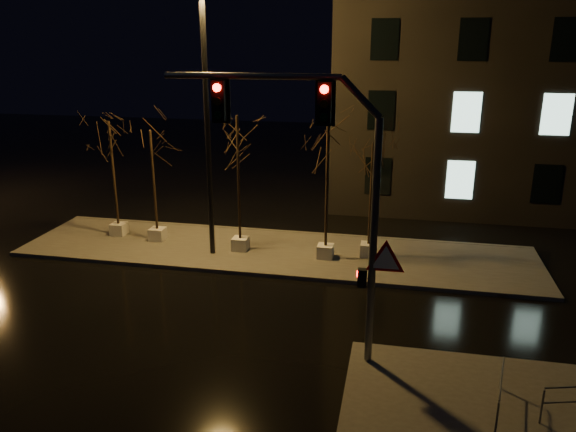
# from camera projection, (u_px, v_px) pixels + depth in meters

# --- Properties ---
(ground) EXTENTS (90.00, 90.00, 0.00)m
(ground) POSITION_uv_depth(u_px,v_px,m) (235.00, 318.00, 18.61)
(ground) COLOR black
(ground) RESTS_ON ground
(median) EXTENTS (22.00, 5.00, 0.15)m
(median) POSITION_uv_depth(u_px,v_px,m) (275.00, 252.00, 24.19)
(median) COLOR #474440
(median) RESTS_ON ground
(sidewalk_corner) EXTENTS (7.00, 5.00, 0.15)m
(sidewalk_corner) POSITION_uv_depth(u_px,v_px,m) (485.00, 410.00, 13.89)
(sidewalk_corner) COLOR #474440
(sidewalk_corner) RESTS_ON ground
(building) EXTENTS (25.00, 12.00, 15.00)m
(building) POSITION_uv_depth(u_px,v_px,m) (574.00, 64.00, 30.47)
(building) COLOR black
(building) RESTS_ON ground
(tree_0) EXTENTS (1.80, 1.80, 5.40)m
(tree_0) POSITION_uv_depth(u_px,v_px,m) (111.00, 147.00, 24.81)
(tree_0) COLOR silver
(tree_0) RESTS_ON median
(tree_1) EXTENTS (1.80, 1.80, 5.10)m
(tree_1) POSITION_uv_depth(u_px,v_px,m) (152.00, 156.00, 24.20)
(tree_1) COLOR silver
(tree_1) RESTS_ON median
(tree_2) EXTENTS (1.80, 1.80, 5.92)m
(tree_2) POSITION_uv_depth(u_px,v_px,m) (238.00, 147.00, 22.82)
(tree_2) COLOR silver
(tree_2) RESTS_ON median
(tree_3) EXTENTS (1.80, 1.80, 5.63)m
(tree_3) POSITION_uv_depth(u_px,v_px,m) (327.00, 157.00, 22.04)
(tree_3) COLOR silver
(tree_3) RESTS_ON median
(tree_4) EXTENTS (1.80, 1.80, 4.90)m
(tree_4) POSITION_uv_depth(u_px,v_px,m) (372.00, 169.00, 22.39)
(tree_4) COLOR silver
(tree_4) RESTS_ON median
(traffic_signal_mast) EXTENTS (6.46, 0.34, 7.88)m
(traffic_signal_mast) POSITION_uv_depth(u_px,v_px,m) (327.00, 181.00, 14.56)
(traffic_signal_mast) COLOR #53555A
(traffic_signal_mast) RESTS_ON sidewalk_corner
(streetlight_main) EXTENTS (2.62, 1.00, 10.62)m
(streetlight_main) POSITION_uv_depth(u_px,v_px,m) (206.00, 107.00, 21.99)
(streetlight_main) COLOR black
(streetlight_main) RESTS_ON median
(guard_rail_b) EXTENTS (0.44, 1.98, 0.96)m
(guard_rail_b) POSITION_uv_depth(u_px,v_px,m) (500.00, 389.00, 13.56)
(guard_rail_b) COLOR #53555A
(guard_rail_b) RESTS_ON sidewalk_corner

